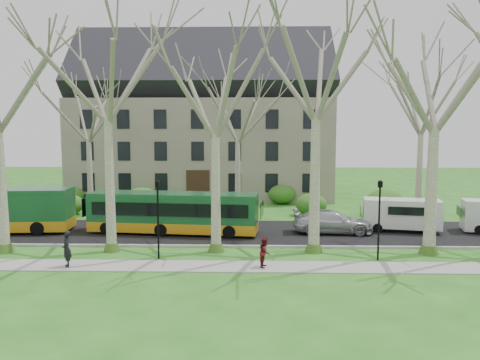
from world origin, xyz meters
name	(u,v)px	position (x,y,z in m)	size (l,w,h in m)	color
ground	(267,254)	(0.00, 0.00, 0.00)	(120.00, 120.00, 0.00)	#2A681D
sidewalk	(269,267)	(0.00, -2.50, 0.03)	(70.00, 2.00, 0.06)	gray
road	(264,232)	(0.00, 5.50, 0.03)	(80.00, 8.00, 0.06)	black
curb	(266,247)	(0.00, 1.50, 0.07)	(80.00, 0.25, 0.14)	#A5A39E
building	(204,120)	(-6.00, 24.00, 8.07)	(26.50, 12.20, 16.00)	slate
tree_row_verge	(268,131)	(0.00, 0.30, 7.00)	(49.00, 7.00, 14.00)	gray
tree_row_far	(246,143)	(-1.33, 11.00, 6.00)	(33.00, 7.00, 12.00)	gray
lamp_row	(268,213)	(0.00, -1.00, 2.57)	(36.22, 0.22, 4.30)	black
hedges	(208,200)	(-4.67, 14.00, 1.00)	(30.60, 8.60, 2.00)	#32661D
bus_follow	(174,212)	(-6.18, 5.08, 1.48)	(11.37, 2.37, 2.84)	#164F27
sedan	(332,222)	(4.61, 5.39, 0.83)	(2.17, 5.34, 1.55)	#B1B2B6
van_a	(401,215)	(9.47, 6.07, 1.17)	(5.09, 1.85, 2.22)	silver
pedestrian_a	(67,249)	(-10.36, -2.83, 1.00)	(0.68, 0.45, 1.88)	black
pedestrian_b	(265,252)	(-0.20, -2.61, 0.82)	(0.74, 0.58, 1.52)	#5A141A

